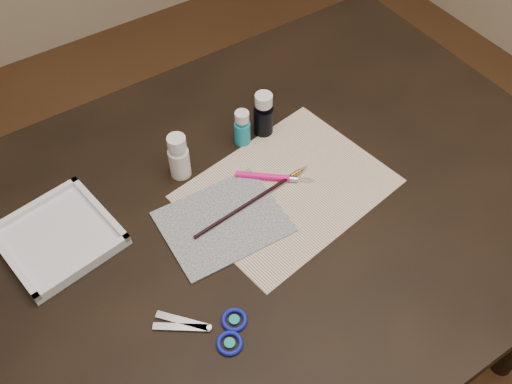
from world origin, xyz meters
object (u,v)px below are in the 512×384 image
paper (287,189)px  paint_bottle_cyan (242,128)px  paint_bottle_white (179,156)px  scissors (200,330)px  palette_tray (58,236)px  canvas (223,222)px  paint_bottle_navy (263,114)px

paper → paint_bottle_cyan: paint_bottle_cyan is taller
paint_bottle_white → scissors: paint_bottle_white is taller
paper → palette_tray: 0.43m
canvas → scissors: (-0.14, -0.16, 0.00)m
canvas → paint_bottle_cyan: 0.21m
paper → scissors: bearing=-150.4°
paint_bottle_white → paint_bottle_navy: (0.20, 0.01, 0.00)m
paint_bottle_white → palette_tray: bearing=-175.7°
paint_bottle_navy → palette_tray: paint_bottle_navy is taller
canvas → paint_bottle_white: (-0.01, 0.15, 0.05)m
paper → paint_bottle_cyan: size_ratio=4.65×
paint_bottle_white → scissors: size_ratio=0.59×
paint_bottle_cyan → scissors: (-0.28, -0.32, -0.04)m
scissors → canvas: bearing=-95.9°
paper → canvas: 0.15m
palette_tray → paint_bottle_cyan: bearing=3.7°
paint_bottle_white → paint_bottle_navy: size_ratio=1.00×
paper → paint_bottle_cyan: 0.16m
palette_tray → scissors: bearing=-67.3°
paint_bottle_navy → paper: bearing=-107.2°
paint_bottle_cyan → scissors: 0.43m
canvas → paper: bearing=0.3°
paint_bottle_cyan → paint_bottle_white: bearing=-177.4°
scissors → paint_bottle_white: bearing=-78.3°
paint_bottle_white → paint_bottle_navy: same height
paper → scissors: scissors is taller
scissors → paint_bottle_cyan: bearing=-96.4°
paper → paint_bottle_navy: bearing=72.8°
canvas → paint_bottle_cyan: paint_bottle_cyan is taller
paint_bottle_white → scissors: (-0.14, -0.31, -0.05)m
palette_tray → paint_bottle_navy: bearing=3.4°
canvas → paint_bottle_white: paint_bottle_white is taller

